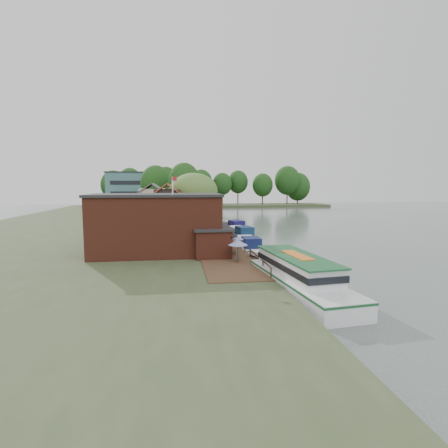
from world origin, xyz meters
name	(u,v)px	position (x,y,z in m)	size (l,w,h in m)	color
ground	(282,256)	(0.00, 0.00, 0.00)	(260.00, 260.00, 0.00)	#4C5855
land_bank	(101,225)	(-30.00, 35.00, 0.50)	(50.00, 140.00, 1.00)	#384728
quay_deck	(213,238)	(-8.00, 10.00, 1.05)	(6.00, 50.00, 0.10)	#47301E
quay_rail	(230,234)	(-5.30, 10.50, 1.50)	(0.20, 49.00, 1.00)	black
pub	(173,223)	(-14.00, -1.00, 4.65)	(20.00, 11.00, 7.30)	maroon
hotel_block	(150,191)	(-22.00, 70.00, 7.15)	(25.40, 12.40, 12.30)	#38666B
cottage_a	(168,210)	(-15.00, 14.00, 5.25)	(8.60, 7.60, 8.50)	black
cottage_b	(153,206)	(-18.00, 24.00, 5.25)	(9.60, 8.60, 8.50)	beige
cottage_c	(175,204)	(-14.00, 33.00, 5.25)	(7.60, 7.60, 8.50)	black
willow	(194,202)	(-10.50, 19.00, 6.21)	(8.60, 8.60, 10.43)	#476B2D
umbrella_0	(238,251)	(-7.14, -7.36, 2.29)	(2.16, 2.16, 2.38)	navy
umbrella_1	(235,245)	(-6.78, -3.44, 2.29)	(2.09, 2.09, 2.38)	#1B2099
umbrella_2	(228,241)	(-7.27, -0.88, 2.29)	(2.10, 2.10, 2.38)	navy
umbrella_3	(225,237)	(-7.07, 2.91, 2.29)	(2.10, 2.10, 2.38)	navy
umbrella_4	(218,234)	(-7.82, 5.39, 2.29)	(1.94, 1.94, 2.38)	#1B3797
umbrella_5	(224,231)	(-6.53, 8.68, 2.29)	(2.22, 2.22, 2.38)	navy
cruiser_0	(271,261)	(-3.44, -7.38, 1.10)	(2.96, 9.18, 2.20)	white
cruiser_1	(248,244)	(-3.86, 3.08, 1.20)	(3.20, 9.91, 2.40)	white
cruiser_2	(241,233)	(-2.91, 13.89, 1.27)	(3.35, 10.36, 2.53)	white
cruiser_3	(232,226)	(-2.71, 23.74, 1.26)	(3.34, 10.31, 2.52)	silver
tour_boat	(300,275)	(-3.07, -15.38, 1.64)	(4.22, 15.01, 3.28)	silver
swan	(276,283)	(-4.50, -12.88, 0.22)	(0.44, 0.44, 0.44)	white
bank_tree_0	(184,191)	(-11.61, 43.39, 7.85)	(7.58, 7.58, 13.71)	#143811
bank_tree_1	(156,191)	(-18.99, 51.75, 7.74)	(8.06, 8.06, 13.47)	#143811
bank_tree_2	(166,190)	(-16.45, 59.12, 7.74)	(6.31, 6.31, 13.48)	#143811
bank_tree_3	(163,191)	(-17.94, 77.25, 7.18)	(6.20, 6.20, 12.36)	#143811
bank_tree_4	(183,189)	(-11.29, 85.33, 7.66)	(8.41, 8.41, 13.33)	#143811
bank_tree_5	(180,190)	(-12.30, 95.06, 7.38)	(8.65, 8.65, 12.75)	#143811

